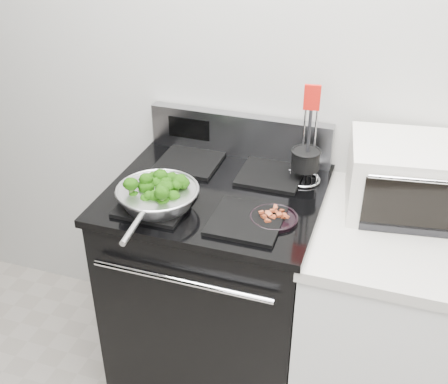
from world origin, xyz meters
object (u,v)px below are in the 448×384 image
at_px(utensil_holder, 305,165).
at_px(gas_range, 217,284).
at_px(skillet, 157,196).
at_px(toaster_oven, 413,178).
at_px(bacon_plate, 274,215).

bearing_deg(utensil_holder, gas_range, -157.69).
height_order(gas_range, utensil_holder, utensil_holder).
height_order(skillet, toaster_oven, toaster_oven).
bearing_deg(skillet, toaster_oven, 15.97).
relative_size(bacon_plate, utensil_holder, 0.43).
xyz_separation_m(gas_range, utensil_holder, (0.30, 0.17, 0.53)).
height_order(bacon_plate, toaster_oven, toaster_oven).
bearing_deg(toaster_oven, skillet, -167.21).
relative_size(utensil_holder, toaster_oven, 0.81).
xyz_separation_m(bacon_plate, utensil_holder, (0.04, 0.30, 0.05)).
bearing_deg(skillet, gas_range, 44.64).
xyz_separation_m(gas_range, bacon_plate, (0.25, -0.13, 0.48)).
bearing_deg(toaster_oven, bacon_plate, -156.42).
height_order(gas_range, bacon_plate, gas_range).
xyz_separation_m(skillet, bacon_plate, (0.41, 0.05, -0.03)).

